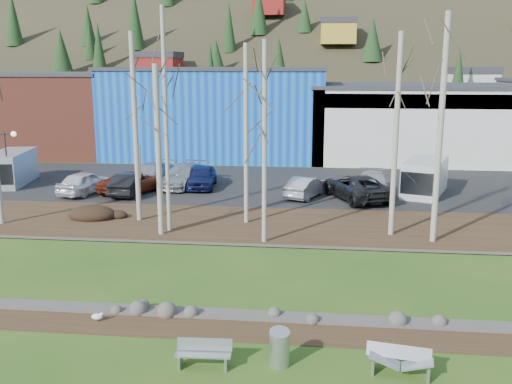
# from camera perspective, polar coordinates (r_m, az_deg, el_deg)

# --- Properties ---
(ground) EXTENTS (200.00, 200.00, 0.00)m
(ground) POSITION_cam_1_polar(r_m,az_deg,el_deg) (17.67, -6.30, -16.34)
(ground) COLOR #284F16
(ground) RESTS_ON ground
(dirt_strip) EXTENTS (80.00, 1.80, 0.03)m
(dirt_strip) POSITION_cam_1_polar(r_m,az_deg,el_deg) (19.48, -4.94, -13.36)
(dirt_strip) COLOR #382616
(dirt_strip) RESTS_ON ground
(near_bank_rocks) EXTENTS (80.00, 0.80, 0.50)m
(near_bank_rocks) POSITION_cam_1_polar(r_m,az_deg,el_deg) (20.38, -4.38, -12.18)
(near_bank_rocks) COLOR #47423D
(near_bank_rocks) RESTS_ON ground
(river) EXTENTS (80.00, 8.00, 0.90)m
(river) POSITION_cam_1_polar(r_m,az_deg,el_deg) (24.10, -2.58, -8.13)
(river) COLOR black
(river) RESTS_ON ground
(far_bank_rocks) EXTENTS (80.00, 0.80, 0.46)m
(far_bank_rocks) POSITION_cam_1_polar(r_m,az_deg,el_deg) (27.93, -1.28, -5.17)
(far_bank_rocks) COLOR #47423D
(far_bank_rocks) RESTS_ON ground
(far_bank) EXTENTS (80.00, 7.00, 0.15)m
(far_bank) POSITION_cam_1_polar(r_m,az_deg,el_deg) (30.95, -0.50, -3.24)
(far_bank) COLOR #382616
(far_bank) RESTS_ON ground
(parking_lot) EXTENTS (80.00, 14.00, 0.14)m
(parking_lot) POSITION_cam_1_polar(r_m,az_deg,el_deg) (41.10, 1.23, 0.73)
(parking_lot) COLOR black
(parking_lot) RESTS_ON ground
(building_brick) EXTENTS (16.32, 12.24, 7.80)m
(building_brick) POSITION_cam_1_polar(r_m,az_deg,el_deg) (60.85, -20.81, 7.44)
(building_brick) COLOR brown
(building_brick) RESTS_ON ground
(building_blue) EXTENTS (20.40, 12.24, 8.30)m
(building_blue) POSITION_cam_1_polar(r_m,az_deg,el_deg) (55.07, -3.73, 8.03)
(building_blue) COLOR #1040BB
(building_blue) RESTS_ON ground
(building_white) EXTENTS (18.36, 12.24, 6.80)m
(building_white) POSITION_cam_1_polar(r_m,az_deg,el_deg) (54.94, 15.24, 6.83)
(building_white) COLOR silver
(building_white) RESTS_ON ground
(hillside) EXTENTS (160.00, 72.00, 35.00)m
(hillside) POSITION_cam_1_polar(r_m,az_deg,el_deg) (99.53, 4.45, 17.75)
(hillside) COLOR #2D281A
(hillside) RESTS_ON ground
(bench_intact) EXTENTS (1.63, 0.56, 0.80)m
(bench_intact) POSITION_cam_1_polar(r_m,az_deg,el_deg) (17.13, -5.25, -15.78)
(bench_intact) COLOR #AAAEAF
(bench_intact) RESTS_ON ground
(bench_damaged) EXTENTS (1.85, 0.88, 0.79)m
(bench_damaged) POSITION_cam_1_polar(r_m,az_deg,el_deg) (17.18, 14.21, -16.06)
(bench_damaged) COLOR #AAAEAF
(bench_damaged) RESTS_ON ground
(litter_bin) EXTENTS (0.67, 0.67, 1.00)m
(litter_bin) POSITION_cam_1_polar(r_m,az_deg,el_deg) (17.08, 2.36, -15.46)
(litter_bin) COLOR #AAAEAF
(litter_bin) RESTS_ON ground
(seagull) EXTENTS (0.47, 0.22, 0.34)m
(seagull) POSITION_cam_1_polar(r_m,az_deg,el_deg) (20.50, -15.59, -11.90)
(seagull) COLOR gold
(seagull) RESTS_ON ground
(dirt_mound) EXTENTS (2.67, 1.88, 0.52)m
(dirt_mound) POSITION_cam_1_polar(r_m,az_deg,el_deg) (33.15, -16.07, -2.07)
(dirt_mound) COLOR black
(dirt_mound) RESTS_ON far_bank
(birch_1) EXTENTS (0.27, 0.27, 10.08)m
(birch_1) POSITION_cam_1_polar(r_m,az_deg,el_deg) (31.30, -11.97, 6.21)
(birch_1) COLOR beige
(birch_1) RESTS_ON far_bank
(birch_2) EXTENTS (0.21, 0.21, 11.18)m
(birch_2) POSITION_cam_1_polar(r_m,az_deg,el_deg) (28.93, -9.00, 6.93)
(birch_2) COLOR beige
(birch_2) RESTS_ON far_bank
(birch_3) EXTENTS (0.28, 0.28, 8.44)m
(birch_3) POSITION_cam_1_polar(r_m,az_deg,el_deg) (28.47, -9.74, 4.03)
(birch_3) COLOR beige
(birch_3) RESTS_ON far_bank
(birch_4) EXTENTS (0.24, 0.24, 9.47)m
(birch_4) POSITION_cam_1_polar(r_m,az_deg,el_deg) (30.16, -1.00, 5.67)
(birch_4) COLOR beige
(birch_4) RESTS_ON far_bank
(birch_5) EXTENTS (0.22, 0.22, 9.51)m
(birch_5) POSITION_cam_1_polar(r_m,az_deg,el_deg) (26.73, 0.85, 4.81)
(birch_5) COLOR beige
(birch_5) RESTS_ON far_bank
(birch_6) EXTENTS (0.26, 0.26, 9.93)m
(birch_6) POSITION_cam_1_polar(r_m,az_deg,el_deg) (28.69, 13.81, 5.41)
(birch_6) COLOR beige
(birch_6) RESTS_ON far_bank
(birch_7) EXTENTS (0.28, 0.28, 10.73)m
(birch_7) POSITION_cam_1_polar(r_m,az_deg,el_deg) (28.05, 17.95, 5.83)
(birch_7) COLOR beige
(birch_7) RESTS_ON far_bank
(street_lamp) EXTENTS (1.43, 0.81, 3.99)m
(street_lamp) POSITION_cam_1_polar(r_m,az_deg,el_deg) (42.26, -23.79, 4.40)
(street_lamp) COLOR #262628
(street_lamp) RESTS_ON parking_lot
(car_0) EXTENTS (2.75, 4.73, 1.51)m
(car_0) POSITION_cam_1_polar(r_m,az_deg,el_deg) (39.50, -16.75, 0.93)
(car_0) COLOR white
(car_0) RESTS_ON parking_lot
(car_1) EXTENTS (1.56, 4.40, 1.45)m
(car_1) POSITION_cam_1_polar(r_m,az_deg,el_deg) (38.52, -12.53, 0.83)
(car_1) COLOR black
(car_1) RESTS_ON parking_lot
(car_2) EXTENTS (4.21, 5.69, 1.44)m
(car_2) POSITION_cam_1_polar(r_m,az_deg,el_deg) (39.05, -12.12, 1.00)
(car_2) COLOR maroon
(car_2) RESTS_ON parking_lot
(car_3) EXTENTS (3.09, 5.59, 1.53)m
(car_3) POSITION_cam_1_polar(r_m,az_deg,el_deg) (40.41, -7.29, 1.64)
(car_3) COLOR #A3A7AC
(car_3) RESTS_ON parking_lot
(car_4) EXTENTS (2.16, 4.62, 1.53)m
(car_4) POSITION_cam_1_polar(r_m,az_deg,el_deg) (39.88, -5.43, 1.53)
(car_4) COLOR #181D51
(car_4) RESTS_ON parking_lot
(car_5) EXTENTS (2.86, 4.31, 1.34)m
(car_5) POSITION_cam_1_polar(r_m,az_deg,el_deg) (36.98, 5.04, 0.52)
(car_5) COLOR #BDBDBF
(car_5) RESTS_ON parking_lot
(car_6) EXTENTS (4.71, 6.38, 1.61)m
(car_6) POSITION_cam_1_polar(r_m,az_deg,el_deg) (36.76, 10.01, 0.51)
(car_6) COLOR #242527
(car_6) RESTS_ON parking_lot
(car_7) EXTENTS (2.22, 4.96, 1.41)m
(car_7) POSITION_cam_1_polar(r_m,az_deg,el_deg) (38.42, 11.62, 0.81)
(car_7) COLOR silver
(car_7) RESTS_ON parking_lot
(car_8) EXTENTS (3.09, 5.59, 1.53)m
(car_8) POSITION_cam_1_polar(r_m,az_deg,el_deg) (41.05, -10.60, 1.69)
(car_8) COLOR #A3A7AC
(car_8) RESTS_ON parking_lot
(van_white) EXTENTS (3.85, 5.70, 2.30)m
(van_white) POSITION_cam_1_polar(r_m,az_deg,el_deg) (39.13, 16.47, 1.43)
(van_white) COLOR white
(van_white) RESTS_ON parking_lot
(van_grey) EXTENTS (3.08, 5.59, 2.31)m
(van_grey) POSITION_cam_1_polar(r_m,az_deg,el_deg) (44.35, -23.38, 2.18)
(van_grey) COLOR #AFB1B3
(van_grey) RESTS_ON parking_lot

